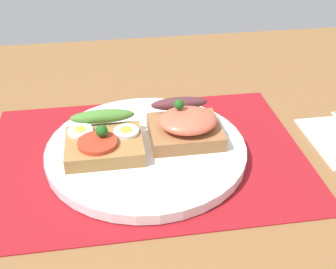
{
  "coord_description": "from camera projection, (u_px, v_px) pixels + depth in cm",
  "views": [
    {
      "loc": [
        -4.46,
        -47.85,
        34.96
      ],
      "look_at": [
        3.0,
        0.0,
        3.22
      ],
      "focal_mm": 46.07,
      "sensor_mm": 36.0,
      "label": 1
    }
  ],
  "objects": [
    {
      "name": "ground_plane",
      "position": [
        147.0,
        165.0,
        0.6
      ],
      "size": [
        120.0,
        90.0,
        3.2
      ],
      "primitive_type": "cube",
      "color": "brown"
    },
    {
      "name": "placemat",
      "position": [
        146.0,
        155.0,
        0.59
      ],
      "size": [
        43.03,
        30.71,
        0.3
      ],
      "primitive_type": "cube",
      "color": "maroon",
      "rests_on": "ground_plane"
    },
    {
      "name": "plate",
      "position": [
        146.0,
        150.0,
        0.59
      ],
      "size": [
        27.15,
        27.15,
        1.42
      ],
      "primitive_type": "cylinder",
      "color": "white",
      "rests_on": "placemat"
    },
    {
      "name": "sandwich_egg_tomato",
      "position": [
        104.0,
        140.0,
        0.57
      ],
      "size": [
        10.04,
        9.73,
        4.15
      ],
      "color": "#A0723E",
      "rests_on": "plate"
    },
    {
      "name": "sandwich_salmon",
      "position": [
        185.0,
        124.0,
        0.59
      ],
      "size": [
        9.69,
        10.01,
        5.72
      ],
      "color": "#9A673B",
      "rests_on": "plate"
    }
  ]
}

